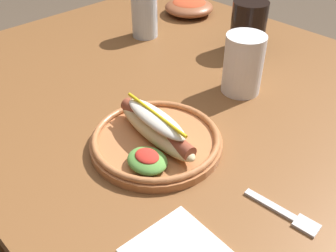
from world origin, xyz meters
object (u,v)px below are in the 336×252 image
object	(u,v)px
soda_cup	(248,26)
water_cup	(144,15)
side_bowl	(189,7)
fork	(287,214)
extra_cup	(243,64)
hot_dog_plate	(156,138)

from	to	relation	value
soda_cup	water_cup	world-z (taller)	soda_cup
soda_cup	side_bowl	xyz separation A→B (m)	(-0.28, 0.08, -0.04)
fork	extra_cup	world-z (taller)	extra_cup
extra_cup	hot_dog_plate	bearing A→B (deg)	-86.86
water_cup	extra_cup	bearing A→B (deg)	-6.89
side_bowl	hot_dog_plate	bearing A→B (deg)	-51.65
extra_cup	side_bowl	size ratio (longest dim) A/B	0.85
soda_cup	water_cup	size ratio (longest dim) A/B	1.04
fork	soda_cup	size ratio (longest dim) A/B	0.94
fork	side_bowl	world-z (taller)	side_bowl
extra_cup	side_bowl	distance (m)	0.48
fork	soda_cup	world-z (taller)	soda_cup
soda_cup	side_bowl	distance (m)	0.30
water_cup	soda_cup	bearing A→B (deg)	28.13
extra_cup	side_bowl	world-z (taller)	extra_cup
water_cup	side_bowl	distance (m)	0.22
soda_cup	extra_cup	distance (m)	0.22
hot_dog_plate	side_bowl	world-z (taller)	hot_dog_plate
fork	water_cup	size ratio (longest dim) A/B	0.99
water_cup	fork	bearing A→B (deg)	-23.70
hot_dog_plate	fork	xyz separation A→B (m)	(0.25, 0.03, -0.02)
soda_cup	water_cup	bearing A→B (deg)	-151.87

